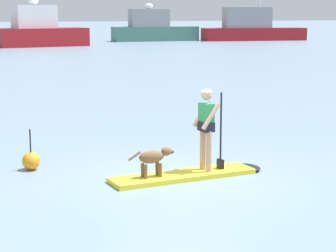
% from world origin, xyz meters
% --- Properties ---
extents(ground_plane, '(400.00, 400.00, 0.00)m').
position_xyz_m(ground_plane, '(0.00, 0.00, 0.00)').
color(ground_plane, gray).
extents(paddleboard, '(3.39, 1.17, 0.10)m').
position_xyz_m(paddleboard, '(0.22, 0.03, 0.05)').
color(paddleboard, yellow).
rests_on(paddleboard, ground_plane).
extents(person_paddler, '(0.64, 0.53, 1.69)m').
position_xyz_m(person_paddler, '(0.54, 0.08, 1.08)').
color(person_paddler, tan).
rests_on(person_paddler, paddleboard).
extents(dog, '(0.99, 0.29, 0.58)m').
position_xyz_m(dog, '(-0.64, -0.09, 0.49)').
color(dog, brown).
rests_on(dog, paddleboard).
extents(moored_boat_far_starboard, '(9.08, 5.13, 4.57)m').
position_xyz_m(moored_boat_far_starboard, '(2.87, 50.84, 1.47)').
color(moored_boat_far_starboard, maroon).
rests_on(moored_boat_far_starboard, ground_plane).
extents(moored_boat_outer, '(9.73, 2.84, 4.22)m').
position_xyz_m(moored_boat_outer, '(16.48, 58.33, 1.35)').
color(moored_boat_outer, '#3F7266').
rests_on(moored_boat_outer, ground_plane).
extents(moored_boat_port, '(12.23, 3.77, 10.91)m').
position_xyz_m(moored_boat_port, '(27.70, 56.20, 1.42)').
color(moored_boat_port, maroon).
rests_on(moored_boat_port, ground_plane).
extents(marker_buoy, '(0.38, 0.38, 0.88)m').
position_xyz_m(marker_buoy, '(-2.87, 1.61, 0.19)').
color(marker_buoy, orange).
rests_on(marker_buoy, ground_plane).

